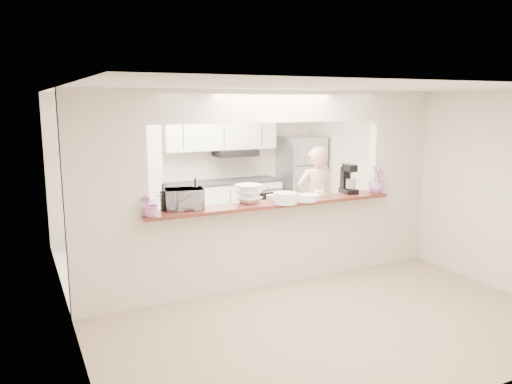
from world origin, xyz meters
TOP-DOWN VIEW (x-y plane):
  - floor at (0.00, 0.00)m, footprint 6.00×6.00m
  - tile_overlay at (0.00, 1.55)m, footprint 5.00×2.90m
  - partition at (0.00, 0.00)m, footprint 5.00×0.15m
  - bar_counter at (0.00, -0.00)m, footprint 3.40×0.38m
  - kitchen_cabinets at (-0.19, 2.72)m, footprint 3.15×0.62m
  - refrigerator at (2.05, 2.65)m, footprint 0.75×0.70m
  - flower_left at (-1.60, -0.15)m, footprint 0.34×0.32m
  - wine_bottle_a at (-1.40, 0.07)m, footprint 0.06×0.06m
  - wine_bottle_b at (-1.00, 0.07)m, footprint 0.07×0.07m
  - toaster_oven at (-1.15, 0.05)m, footprint 0.50×0.38m
  - serving_bowls at (-0.30, 0.05)m, footprint 0.39×0.39m
  - plate_stack_a at (0.10, -0.19)m, footprint 0.30×0.30m
  - plate_stack_b at (0.42, -0.19)m, footprint 0.25×0.25m
  - red_bowl at (0.20, -0.03)m, footprint 0.13×0.13m
  - tan_bowl at (0.05, 0.08)m, footprint 0.15×0.15m
  - utensil_caddy at (0.80, 0.05)m, footprint 0.28×0.20m
  - stand_mixer at (1.25, 0.06)m, footprint 0.20×0.30m
  - flower_right at (1.60, -0.12)m, footprint 0.28×0.28m
  - person at (1.20, 0.80)m, footprint 0.67×0.50m

SIDE VIEW (x-z plane):
  - floor at x=0.00m, z-range 0.00..0.00m
  - tile_overlay at x=0.00m, z-range 0.00..0.01m
  - bar_counter at x=0.00m, z-range 0.03..1.12m
  - person at x=1.20m, z-range 0.00..1.68m
  - refrigerator at x=2.05m, z-range 0.00..1.70m
  - kitchen_cabinets at x=-0.19m, z-range -0.15..2.10m
  - red_bowl at x=0.20m, z-range 1.09..1.15m
  - tan_bowl at x=0.05m, z-range 1.09..1.16m
  - plate_stack_b at x=0.42m, z-range 1.09..1.18m
  - plate_stack_a at x=0.10m, z-range 1.09..1.23m
  - utensil_caddy at x=0.80m, z-range 1.07..1.31m
  - serving_bowls at x=-0.30m, z-range 1.09..1.32m
  - toaster_oven at x=-1.15m, z-range 1.09..1.34m
  - wine_bottle_a at x=-1.40m, z-range 1.05..1.38m
  - wine_bottle_b at x=-1.00m, z-range 1.05..1.41m
  - flower_left at x=-1.60m, z-range 1.09..1.39m
  - stand_mixer at x=1.25m, z-range 1.07..1.48m
  - flower_right at x=1.60m, z-range 1.09..1.48m
  - partition at x=0.00m, z-range 0.23..2.73m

